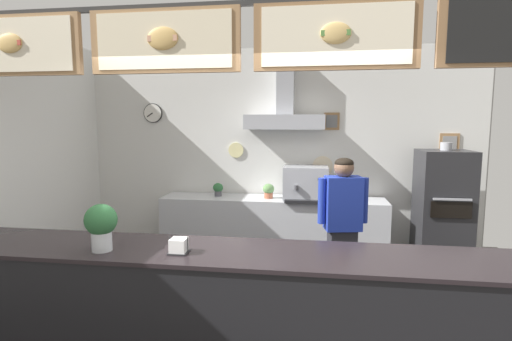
% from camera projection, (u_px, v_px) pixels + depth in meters
% --- Properties ---
extents(back_wall_assembly, '(5.74, 2.90, 3.05)m').
position_uv_depth(back_wall_assembly, '(278.00, 148.00, 5.63)').
color(back_wall_assembly, '#9E9E99').
rests_on(back_wall_assembly, ground_plane).
extents(service_counter, '(5.08, 0.68, 1.07)m').
position_uv_depth(service_counter, '(241.00, 321.00, 2.91)').
color(service_counter, black).
rests_on(service_counter, ground_plane).
extents(back_prep_counter, '(3.11, 0.57, 0.94)m').
position_uv_depth(back_prep_counter, '(272.00, 231.00, 5.56)').
color(back_prep_counter, '#B7BABF').
rests_on(back_prep_counter, ground_plane).
extents(pizza_oven, '(0.62, 0.65, 1.74)m').
position_uv_depth(pizza_oven, '(442.00, 214.00, 5.03)').
color(pizza_oven, '#232326').
rests_on(pizza_oven, ground_plane).
extents(shop_worker, '(0.51, 0.29, 1.63)m').
position_uv_depth(shop_worker, '(342.00, 228.00, 4.09)').
color(shop_worker, '#232328').
rests_on(shop_worker, ground_plane).
extents(espresso_machine, '(0.60, 0.54, 0.45)m').
position_uv_depth(espresso_machine, '(306.00, 183.00, 5.39)').
color(espresso_machine, '#A3A5AD').
rests_on(espresso_machine, back_prep_counter).
extents(potted_thyme, '(0.14, 0.14, 0.19)m').
position_uv_depth(potted_thyme, '(218.00, 189.00, 5.64)').
color(potted_thyme, '#4C4C51').
rests_on(potted_thyme, back_prep_counter).
extents(potted_basil, '(0.16, 0.16, 0.20)m').
position_uv_depth(potted_basil, '(269.00, 190.00, 5.48)').
color(potted_basil, '#9E563D').
rests_on(potted_basil, back_prep_counter).
extents(napkin_holder, '(0.14, 0.13, 0.12)m').
position_uv_depth(napkin_holder, '(179.00, 246.00, 2.80)').
color(napkin_holder, '#262628').
rests_on(napkin_holder, service_counter).
extents(basil_vase, '(0.23, 0.23, 0.34)m').
position_uv_depth(basil_vase, '(101.00, 225.00, 2.83)').
color(basil_vase, silver).
rests_on(basil_vase, service_counter).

